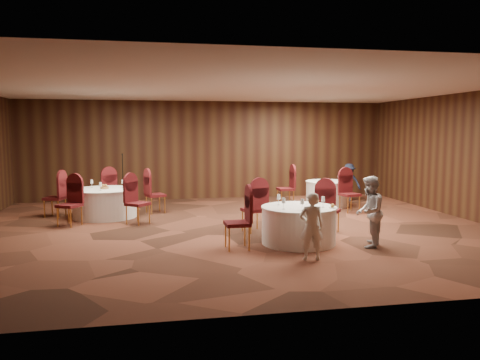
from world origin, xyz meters
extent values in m
plane|color=black|center=(0.00, 0.00, 0.00)|extent=(12.00, 12.00, 0.00)
plane|color=silver|center=(0.00, 0.00, 3.20)|extent=(12.00, 12.00, 0.00)
plane|color=black|center=(0.00, 5.00, 1.60)|extent=(12.00, 0.00, 12.00)
plane|color=black|center=(0.00, -5.00, 1.60)|extent=(12.00, 0.00, 12.00)
plane|color=black|center=(6.00, 0.00, 1.60)|extent=(0.00, 10.00, 10.00)
cylinder|color=white|center=(1.05, -1.59, 0.36)|extent=(1.46, 1.46, 0.72)
cylinder|color=white|center=(1.05, -1.59, 0.72)|extent=(1.49, 1.49, 0.03)
cylinder|color=white|center=(-3.02, 2.06, 0.36)|extent=(1.61, 1.61, 0.72)
cylinder|color=white|center=(-3.02, 2.06, 0.72)|extent=(1.64, 1.64, 0.03)
cylinder|color=white|center=(3.35, 2.79, 0.36)|extent=(1.28, 1.28, 0.72)
cylinder|color=white|center=(3.35, 2.79, 0.72)|extent=(1.30, 1.30, 0.03)
cylinder|color=silver|center=(1.49, -1.76, 0.74)|extent=(0.06, 0.06, 0.01)
cylinder|color=silver|center=(1.49, -1.76, 0.80)|extent=(0.01, 0.01, 0.11)
cone|color=silver|center=(1.49, -1.76, 0.91)|extent=(0.08, 0.08, 0.10)
cylinder|color=silver|center=(0.71, -1.33, 0.74)|extent=(0.06, 0.06, 0.01)
cylinder|color=silver|center=(0.71, -1.33, 0.80)|extent=(0.01, 0.01, 0.11)
cone|color=silver|center=(0.71, -1.33, 0.91)|extent=(0.08, 0.08, 0.10)
cylinder|color=silver|center=(0.98, -2.02, 0.74)|extent=(0.06, 0.06, 0.01)
cylinder|color=silver|center=(0.98, -2.02, 0.80)|extent=(0.01, 0.01, 0.11)
cone|color=silver|center=(0.98, -2.02, 0.91)|extent=(0.08, 0.08, 0.10)
cylinder|color=silver|center=(1.39, -1.30, 0.74)|extent=(0.06, 0.06, 0.01)
cylinder|color=silver|center=(1.39, -1.30, 0.80)|extent=(0.01, 0.01, 0.11)
cone|color=silver|center=(1.39, -1.30, 0.91)|extent=(0.08, 0.08, 0.10)
cylinder|color=silver|center=(0.67, -1.84, 0.74)|extent=(0.06, 0.06, 0.01)
cylinder|color=silver|center=(0.67, -1.84, 0.80)|extent=(0.01, 0.01, 0.11)
cone|color=silver|center=(0.67, -1.84, 0.91)|extent=(0.08, 0.08, 0.10)
cylinder|color=white|center=(1.06, -2.12, 0.75)|extent=(0.15, 0.15, 0.01)
sphere|color=#9E6B33|center=(1.06, -2.12, 0.79)|extent=(0.08, 0.08, 0.08)
cylinder|color=white|center=(1.64, -1.87, 0.75)|extent=(0.15, 0.15, 0.01)
sphere|color=#9E6B33|center=(1.64, -1.87, 0.79)|extent=(0.08, 0.08, 0.08)
cylinder|color=white|center=(1.56, -1.22, 0.75)|extent=(0.15, 0.15, 0.01)
sphere|color=#9E6B33|center=(1.56, -1.22, 0.79)|extent=(0.08, 0.08, 0.08)
cylinder|color=silver|center=(-2.56, 2.20, 0.74)|extent=(0.06, 0.06, 0.01)
cylinder|color=silver|center=(-2.56, 2.20, 0.80)|extent=(0.01, 0.01, 0.11)
cone|color=silver|center=(-2.56, 2.20, 0.91)|extent=(0.08, 0.08, 0.10)
cylinder|color=silver|center=(-3.36, 2.35, 0.74)|extent=(0.06, 0.06, 0.01)
cylinder|color=silver|center=(-3.36, 2.35, 0.80)|extent=(0.01, 0.01, 0.11)
cone|color=silver|center=(-3.36, 2.35, 0.91)|extent=(0.08, 0.08, 0.10)
cylinder|color=silver|center=(-3.07, 1.66, 0.74)|extent=(0.06, 0.06, 0.01)
cylinder|color=silver|center=(-3.07, 1.66, 0.80)|extent=(0.01, 0.01, 0.11)
cone|color=silver|center=(-3.07, 1.66, 0.91)|extent=(0.08, 0.08, 0.10)
cylinder|color=brown|center=(-3.02, 2.06, 0.77)|extent=(0.22, 0.22, 0.06)
sphere|color=#9E6B33|center=(-3.05, 2.08, 0.83)|extent=(0.07, 0.07, 0.07)
sphere|color=#9E6B33|center=(-2.98, 2.04, 0.83)|extent=(0.07, 0.07, 0.07)
cylinder|color=silver|center=(3.59, 2.53, 0.74)|extent=(0.06, 0.06, 0.01)
cylinder|color=silver|center=(3.59, 2.53, 0.80)|extent=(0.01, 0.01, 0.11)
cone|color=silver|center=(3.59, 2.53, 0.91)|extent=(0.08, 0.08, 0.10)
cylinder|color=black|center=(-2.67, 4.04, 0.01)|extent=(0.24, 0.24, 0.02)
cylinder|color=black|center=(-2.67, 4.04, 0.79)|extent=(0.02, 0.02, 1.54)
cylinder|color=black|center=(-2.67, 4.09, 1.53)|extent=(0.04, 0.12, 0.04)
imported|color=silver|center=(0.89, -2.79, 0.59)|extent=(0.46, 0.33, 1.18)
imported|color=#BABBC0|center=(2.29, -2.11, 0.69)|extent=(0.81, 0.84, 1.37)
imported|color=black|center=(4.39, 3.61, 0.60)|extent=(0.87, 0.83, 1.19)
camera|label=1|loc=(-1.77, -10.35, 2.23)|focal=35.00mm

